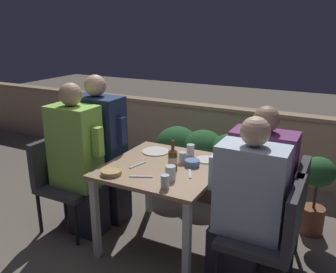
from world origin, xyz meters
The scene contains 25 objects.
ground_plane centered at (0.00, 0.00, 0.00)m, with size 16.00×16.00×0.00m, color #665B51.
parapet_wall centered at (0.00, 1.76, 0.41)m, with size 9.00×0.18×0.82m.
dining_table centered at (0.00, 0.00, 0.62)m, with size 0.88×0.91×0.71m.
planter_hedge centered at (-0.06, 1.00, 0.40)m, with size 1.10×0.47×0.72m.
chair_left_near centered at (-0.94, -0.15, 0.50)m, with size 0.48×0.48×0.83m.
person_green_blouse centered at (-0.75, -0.15, 0.67)m, with size 0.49×0.26×1.33m.
chair_left_far centered at (-0.92, 0.14, 0.50)m, with size 0.48×0.48×0.83m.
person_navy_jumper centered at (-0.72, 0.14, 0.68)m, with size 0.52×0.26×1.36m.
chair_right_near centered at (0.91, -0.19, 0.50)m, with size 0.48×0.48×0.83m.
person_blue_shirt centered at (0.71, -0.19, 0.62)m, with size 0.51×0.26×1.24m.
chair_right_far centered at (0.90, 0.19, 0.50)m, with size 0.48×0.48×0.83m.
person_purple_stripe centered at (0.69, 0.19, 0.61)m, with size 0.52×0.26×1.23m.
beer_bottle centered at (0.10, -0.05, 0.80)m, with size 0.07×0.07×0.24m.
plate_0 centered at (0.26, 0.26, 0.72)m, with size 0.18×0.18×0.01m.
plate_1 centered at (-0.21, 0.24, 0.72)m, with size 0.24×0.24×0.01m.
bowl_0 centered at (0.20, 0.09, 0.74)m, with size 0.12×0.12×0.05m.
bowl_1 centered at (-0.27, -0.34, 0.73)m, with size 0.16×0.16×0.04m.
glass_cup_0 centered at (0.17, -0.22, 0.76)m, with size 0.08×0.08×0.11m.
glass_cup_1 centered at (0.20, -0.36, 0.76)m, with size 0.06×0.06×0.10m.
glass_cup_2 centered at (0.09, 0.30, 0.76)m, with size 0.07×0.07×0.10m.
glass_cup_3 centered at (0.10, 0.12, 0.75)m, with size 0.06×0.06×0.09m.
fork_0 centered at (-0.19, -0.10, 0.71)m, with size 0.06×0.17×0.01m.
fork_1 centered at (-0.04, -0.28, 0.71)m, with size 0.16×0.09×0.01m.
fork_2 centered at (0.25, -0.06, 0.71)m, with size 0.09×0.16×0.01m.
potted_plant centered at (1.09, 0.74, 0.43)m, with size 0.28×0.28×0.71m.
Camera 1 is at (1.23, -2.31, 1.77)m, focal length 38.00 mm.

